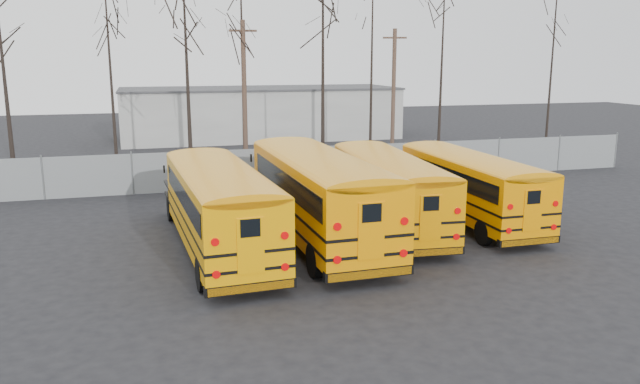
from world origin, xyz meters
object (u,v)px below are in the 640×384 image
object	(u,v)px
utility_pole_right	(393,95)
utility_pole_left	(244,98)
bus_b	(317,189)
bus_d	(467,181)
bus_a	(218,201)
bus_c	(387,184)

from	to	relation	value
utility_pole_right	utility_pole_left	bearing A→B (deg)	-152.79
utility_pole_left	utility_pole_right	size ratio (longest dim) A/B	1.03
bus_b	bus_d	size ratio (longest dim) A/B	1.17
bus_a	utility_pole_right	world-z (taller)	utility_pole_right
bus_c	bus_a	bearing A→B (deg)	-163.18
bus_d	utility_pole_right	xyz separation A→B (m)	(2.69, 14.39, 2.58)
utility_pole_left	bus_c	bearing A→B (deg)	-71.85
utility_pole_left	bus_b	bearing A→B (deg)	-86.10
bus_b	utility_pole_left	size ratio (longest dim) A/B	1.39
bus_a	bus_c	world-z (taller)	bus_a
bus_b	bus_c	size ratio (longest dim) A/B	1.11
bus_d	utility_pole_right	distance (m)	14.87
bus_b	utility_pole_left	world-z (taller)	utility_pole_left
utility_pole_left	bus_d	bearing A→B (deg)	-58.12
bus_c	bus_d	bearing A→B (deg)	5.45
utility_pole_left	utility_pole_right	world-z (taller)	utility_pole_left
bus_a	utility_pole_right	distance (m)	20.51
utility_pole_right	bus_a	bearing A→B (deg)	-114.65
bus_a	utility_pole_left	world-z (taller)	utility_pole_left
bus_b	utility_pole_right	bearing A→B (deg)	57.55
bus_a	bus_c	xyz separation A→B (m)	(6.67, 1.40, -0.07)
bus_b	utility_pole_left	bearing A→B (deg)	90.42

